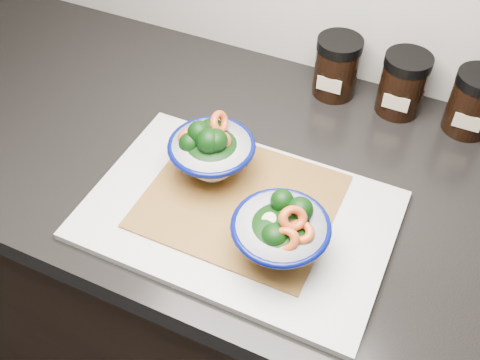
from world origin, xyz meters
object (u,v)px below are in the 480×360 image
at_px(bowl_right, 281,233).
at_px(spice_jar_c, 473,102).
at_px(bowl_left, 211,152).
at_px(spice_jar_b, 403,84).
at_px(spice_jar_a, 337,67).
at_px(cutting_board, 239,215).

height_order(bowl_right, spice_jar_c, bowl_right).
relative_size(bowl_left, spice_jar_b, 1.19).
bearing_deg(spice_jar_a, spice_jar_c, 0.00).
xyz_separation_m(cutting_board, spice_jar_a, (0.03, 0.35, 0.05)).
xyz_separation_m(bowl_right, spice_jar_c, (0.19, 0.39, -0.00)).
xyz_separation_m(bowl_left, spice_jar_b, (0.22, 0.30, -0.00)).
bearing_deg(bowl_right, bowl_left, 147.64).
distance_m(bowl_left, bowl_right, 0.18).
relative_size(spice_jar_a, spice_jar_b, 1.00).
relative_size(bowl_left, spice_jar_a, 1.19).
bearing_deg(bowl_left, bowl_right, -32.36).
xyz_separation_m(cutting_board, spice_jar_b, (0.15, 0.35, 0.05)).
xyz_separation_m(bowl_right, spice_jar_a, (-0.05, 0.39, -0.00)).
bearing_deg(bowl_right, cutting_board, 152.44).
relative_size(cutting_board, bowl_right, 3.33).
bearing_deg(bowl_left, cutting_board, -37.34).
bearing_deg(spice_jar_a, bowl_right, -82.49).
height_order(spice_jar_a, spice_jar_b, same).
distance_m(spice_jar_a, spice_jar_c, 0.24).
height_order(bowl_right, spice_jar_a, bowl_right).
xyz_separation_m(bowl_left, bowl_right, (0.16, -0.10, -0.00)).
xyz_separation_m(spice_jar_a, spice_jar_c, (0.24, 0.00, 0.00)).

